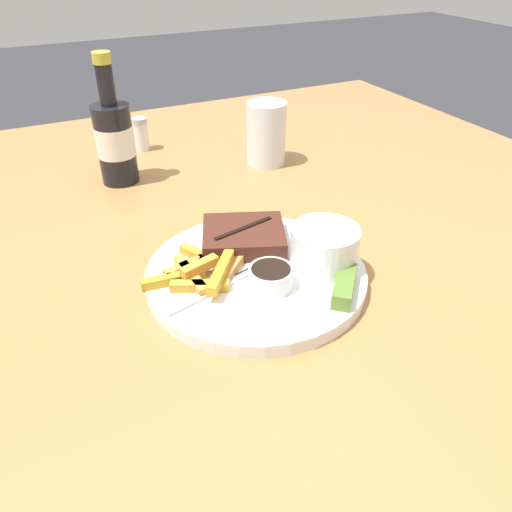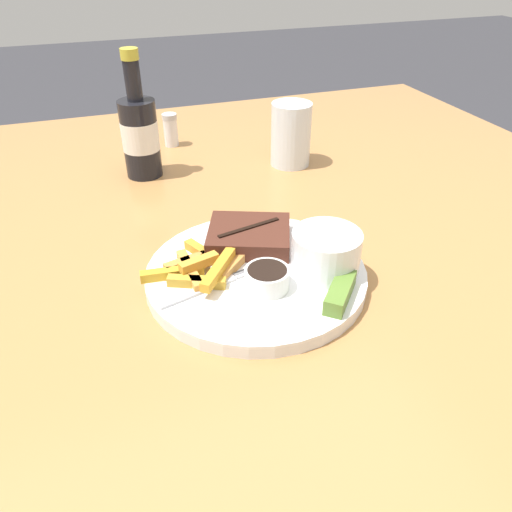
# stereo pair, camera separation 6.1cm
# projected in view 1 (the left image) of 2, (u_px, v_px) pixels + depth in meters

# --- Properties ---
(dining_table) EXTENTS (1.41, 1.49, 0.76)m
(dining_table) POSITION_uv_depth(u_px,v_px,m) (256.00, 318.00, 0.67)
(dining_table) COLOR #A87542
(dining_table) RESTS_ON ground_plane
(dinner_plate) EXTENTS (0.28, 0.28, 0.02)m
(dinner_plate) POSITION_uv_depth(u_px,v_px,m) (256.00, 275.00, 0.63)
(dinner_plate) COLOR white
(dinner_plate) RESTS_ON dining_table
(steak_portion) EXTENTS (0.13, 0.13, 0.03)m
(steak_portion) POSITION_uv_depth(u_px,v_px,m) (244.00, 236.00, 0.67)
(steak_portion) COLOR #472319
(steak_portion) RESTS_ON dinner_plate
(fries_pile) EXTENTS (0.14, 0.12, 0.02)m
(fries_pile) POSITION_uv_depth(u_px,v_px,m) (200.00, 271.00, 0.61)
(fries_pile) COLOR orange
(fries_pile) RESTS_ON dinner_plate
(coleslaw_cup) EXTENTS (0.09, 0.09, 0.05)m
(coleslaw_cup) POSITION_uv_depth(u_px,v_px,m) (325.00, 245.00, 0.62)
(coleslaw_cup) COLOR white
(coleslaw_cup) RESTS_ON dinner_plate
(dipping_sauce_cup) EXTENTS (0.05, 0.05, 0.03)m
(dipping_sauce_cup) POSITION_uv_depth(u_px,v_px,m) (268.00, 277.00, 0.59)
(dipping_sauce_cup) COLOR silver
(dipping_sauce_cup) RESTS_ON dinner_plate
(pickle_spear) EXTENTS (0.06, 0.07, 0.02)m
(pickle_spear) POSITION_uv_depth(u_px,v_px,m) (344.00, 286.00, 0.58)
(pickle_spear) COLOR #567A2D
(pickle_spear) RESTS_ON dinner_plate
(fork_utensil) EXTENTS (0.13, 0.05, 0.00)m
(fork_utensil) POSITION_uv_depth(u_px,v_px,m) (210.00, 291.00, 0.58)
(fork_utensil) COLOR #B7B7BC
(fork_utensil) RESTS_ON dinner_plate
(beer_bottle) EXTENTS (0.06, 0.06, 0.22)m
(beer_bottle) POSITION_uv_depth(u_px,v_px,m) (115.00, 139.00, 0.84)
(beer_bottle) COLOR black
(beer_bottle) RESTS_ON dining_table
(drinking_glass) EXTENTS (0.07, 0.07, 0.11)m
(drinking_glass) POSITION_uv_depth(u_px,v_px,m) (266.00, 134.00, 0.92)
(drinking_glass) COLOR silver
(drinking_glass) RESTS_ON dining_table
(salt_shaker) EXTENTS (0.03, 0.03, 0.07)m
(salt_shaker) POSITION_uv_depth(u_px,v_px,m) (141.00, 134.00, 0.98)
(salt_shaker) COLOR white
(salt_shaker) RESTS_ON dining_table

